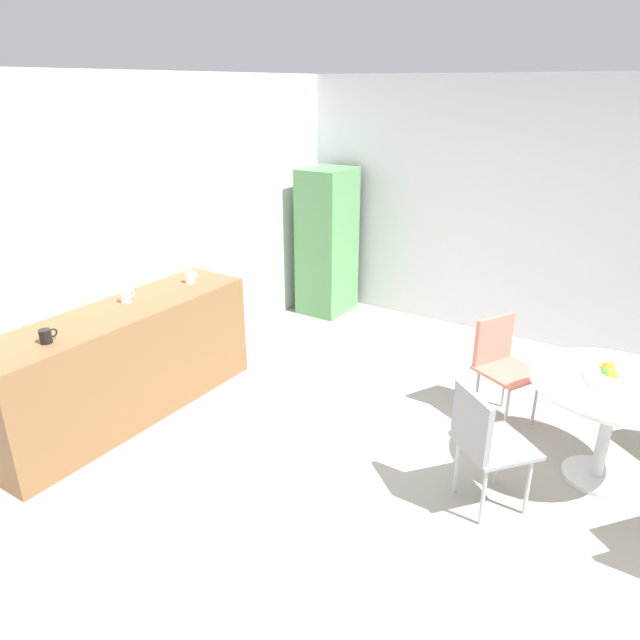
{
  "coord_description": "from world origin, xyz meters",
  "views": [
    {
      "loc": [
        -2.9,
        -0.88,
        2.5
      ],
      "look_at": [
        0.28,
        1.18,
        0.95
      ],
      "focal_mm": 32.45,
      "sensor_mm": 36.0,
      "label": 1
    }
  ],
  "objects_px": {
    "chair_coral": "(501,357)",
    "chair_gray": "(483,436)",
    "locker_cabinet": "(327,242)",
    "mug_white": "(46,336)",
    "round_table": "(612,402)",
    "mug_green": "(126,296)",
    "mug_red": "(190,277)",
    "fruit_bowl": "(608,375)"
  },
  "relations": [
    {
      "from": "chair_gray",
      "to": "mug_green",
      "type": "bearing_deg",
      "value": 95.43
    },
    {
      "from": "locker_cabinet",
      "to": "round_table",
      "type": "xyz_separation_m",
      "value": [
        -1.69,
        -3.25,
        -0.23
      ]
    },
    {
      "from": "chair_gray",
      "to": "locker_cabinet",
      "type": "bearing_deg",
      "value": 47.6
    },
    {
      "from": "locker_cabinet",
      "to": "round_table",
      "type": "relative_size",
      "value": 1.58
    },
    {
      "from": "chair_gray",
      "to": "fruit_bowl",
      "type": "xyz_separation_m",
      "value": [
        0.7,
        -0.55,
        0.26
      ]
    },
    {
      "from": "mug_white",
      "to": "fruit_bowl",
      "type": "bearing_deg",
      "value": -60.96
    },
    {
      "from": "locker_cabinet",
      "to": "chair_gray",
      "type": "xyz_separation_m",
      "value": [
        -2.42,
        -2.65,
        -0.3
      ]
    },
    {
      "from": "locker_cabinet",
      "to": "mug_green",
      "type": "distance_m",
      "value": 2.7
    },
    {
      "from": "chair_coral",
      "to": "chair_gray",
      "type": "bearing_deg",
      "value": -168.32
    },
    {
      "from": "round_table",
      "to": "chair_coral",
      "type": "bearing_deg",
      "value": 63.02
    },
    {
      "from": "round_table",
      "to": "mug_green",
      "type": "xyz_separation_m",
      "value": [
        -0.99,
        3.43,
        0.36
      ]
    },
    {
      "from": "round_table",
      "to": "fruit_bowl",
      "type": "bearing_deg",
      "value": 114.22
    },
    {
      "from": "chair_gray",
      "to": "mug_white",
      "type": "xyz_separation_m",
      "value": [
        -1.08,
        2.65,
        0.43
      ]
    },
    {
      "from": "locker_cabinet",
      "to": "mug_white",
      "type": "bearing_deg",
      "value": 179.91
    },
    {
      "from": "fruit_bowl",
      "to": "mug_green",
      "type": "relative_size",
      "value": 2.1
    },
    {
      "from": "round_table",
      "to": "mug_white",
      "type": "height_order",
      "value": "mug_white"
    },
    {
      "from": "mug_white",
      "to": "mug_red",
      "type": "bearing_deg",
      "value": 3.78
    },
    {
      "from": "chair_coral",
      "to": "mug_green",
      "type": "bearing_deg",
      "value": 118.72
    },
    {
      "from": "round_table",
      "to": "chair_coral",
      "type": "xyz_separation_m",
      "value": [
        0.43,
        0.84,
        -0.07
      ]
    },
    {
      "from": "fruit_bowl",
      "to": "round_table",
      "type": "bearing_deg",
      "value": -65.78
    },
    {
      "from": "round_table",
      "to": "mug_white",
      "type": "bearing_deg",
      "value": 118.97
    },
    {
      "from": "mug_white",
      "to": "mug_green",
      "type": "distance_m",
      "value": 0.83
    },
    {
      "from": "locker_cabinet",
      "to": "mug_red",
      "type": "relative_size",
      "value": 12.79
    },
    {
      "from": "mug_red",
      "to": "round_table",
      "type": "bearing_deg",
      "value": -83.68
    },
    {
      "from": "round_table",
      "to": "mug_white",
      "type": "xyz_separation_m",
      "value": [
        -1.8,
        3.25,
        0.36
      ]
    },
    {
      "from": "chair_gray",
      "to": "fruit_bowl",
      "type": "relative_size",
      "value": 3.07
    },
    {
      "from": "round_table",
      "to": "chair_gray",
      "type": "distance_m",
      "value": 0.94
    },
    {
      "from": "round_table",
      "to": "mug_red",
      "type": "xyz_separation_m",
      "value": [
        -0.37,
        3.35,
        0.36
      ]
    },
    {
      "from": "locker_cabinet",
      "to": "chair_coral",
      "type": "xyz_separation_m",
      "value": [
        -1.27,
        -2.41,
        -0.3
      ]
    },
    {
      "from": "locker_cabinet",
      "to": "mug_red",
      "type": "distance_m",
      "value": 2.07
    },
    {
      "from": "round_table",
      "to": "mug_green",
      "type": "relative_size",
      "value": 8.1
    },
    {
      "from": "fruit_bowl",
      "to": "mug_red",
      "type": "distance_m",
      "value": 3.32
    },
    {
      "from": "round_table",
      "to": "chair_coral",
      "type": "distance_m",
      "value": 0.94
    },
    {
      "from": "chair_gray",
      "to": "mug_white",
      "type": "relative_size",
      "value": 6.43
    },
    {
      "from": "locker_cabinet",
      "to": "fruit_bowl",
      "type": "distance_m",
      "value": 3.63
    },
    {
      "from": "chair_coral",
      "to": "chair_gray",
      "type": "relative_size",
      "value": 1.0
    },
    {
      "from": "fruit_bowl",
      "to": "mug_green",
      "type": "xyz_separation_m",
      "value": [
        -0.97,
        3.38,
        0.16
      ]
    },
    {
      "from": "fruit_bowl",
      "to": "mug_red",
      "type": "relative_size",
      "value": 2.1
    },
    {
      "from": "mug_green",
      "to": "mug_white",
      "type": "bearing_deg",
      "value": -167.65
    },
    {
      "from": "round_table",
      "to": "mug_green",
      "type": "distance_m",
      "value": 3.59
    },
    {
      "from": "mug_green",
      "to": "fruit_bowl",
      "type": "bearing_deg",
      "value": -73.98
    },
    {
      "from": "locker_cabinet",
      "to": "mug_white",
      "type": "height_order",
      "value": "locker_cabinet"
    }
  ]
}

